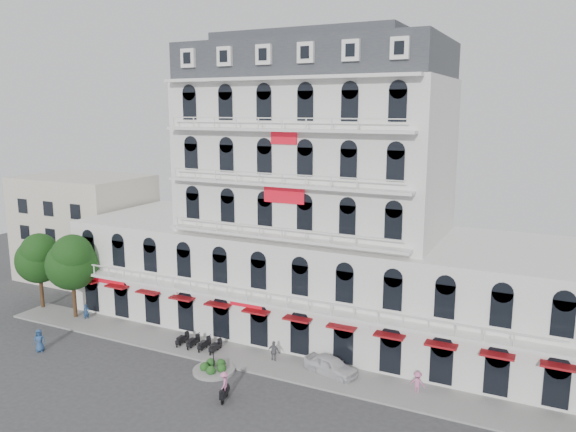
{
  "coord_description": "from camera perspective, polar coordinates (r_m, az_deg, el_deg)",
  "views": [
    {
      "loc": [
        19.51,
        -26.9,
        19.57
      ],
      "look_at": [
        1.29,
        10.0,
        11.7
      ],
      "focal_mm": 35.0,
      "sensor_mm": 36.0,
      "label": 1
    }
  ],
  "objects": [
    {
      "name": "ground",
      "position": [
        38.56,
        -8.85,
        -19.81
      ],
      "size": [
        120.0,
        120.0,
        0.0
      ],
      "primitive_type": "plane",
      "color": "#38383A",
      "rests_on": "ground"
    },
    {
      "name": "sidewalk",
      "position": [
        45.27,
        -2.09,
        -14.69
      ],
      "size": [
        53.0,
        4.0,
        0.16
      ],
      "primitive_type": "cube",
      "color": "gray",
      "rests_on": "ground"
    },
    {
      "name": "main_building",
      "position": [
        49.88,
        2.74,
        -0.3
      ],
      "size": [
        45.0,
        15.0,
        25.8
      ],
      "color": "silver",
      "rests_on": "ground"
    },
    {
      "name": "flank_building_west",
      "position": [
        69.53,
        -19.87,
        -1.08
      ],
      "size": [
        14.0,
        10.0,
        12.0
      ],
      "primitive_type": "cube",
      "color": "beige",
      "rests_on": "ground"
    },
    {
      "name": "traffic_island",
      "position": [
        44.3,
        -7.55,
        -15.13
      ],
      "size": [
        3.2,
        3.2,
        1.6
      ],
      "color": "gray",
      "rests_on": "ground"
    },
    {
      "name": "parked_scooter_row",
      "position": [
        48.23,
        -9.04,
        -13.26
      ],
      "size": [
        4.4,
        1.8,
        1.1
      ],
      "primitive_type": null,
      "color": "black",
      "rests_on": "ground"
    },
    {
      "name": "tree_west_outer",
      "position": [
        60.24,
        -23.98,
        -3.79
      ],
      "size": [
        4.5,
        4.48,
        7.76
      ],
      "color": "#382314",
      "rests_on": "ground"
    },
    {
      "name": "tree_west_inner",
      "position": [
        56.15,
        -21.11,
        -4.24
      ],
      "size": [
        4.76,
        4.76,
        8.25
      ],
      "color": "#382314",
      "rests_on": "ground"
    },
    {
      "name": "parked_car",
      "position": [
        43.44,
        4.37,
        -14.91
      ],
      "size": [
        4.58,
        2.75,
        1.46
      ],
      "primitive_type": "imported",
      "rotation": [
        0.0,
        0.0,
        1.32
      ],
      "color": "silver",
      "rests_on": "ground"
    },
    {
      "name": "rider_center",
      "position": [
        40.08,
        -6.48,
        -16.73
      ],
      "size": [
        0.87,
        1.66,
        2.07
      ],
      "rotation": [
        0.0,
        0.0,
        5.01
      ],
      "color": "black",
      "rests_on": "ground"
    },
    {
      "name": "pedestrian_left",
      "position": [
        51.2,
        -23.94,
        -11.48
      ],
      "size": [
        1.11,
        1.02,
        1.9
      ],
      "primitive_type": "imported",
      "rotation": [
        0.0,
        0.0,
        0.59
      ],
      "color": "navy",
      "rests_on": "ground"
    },
    {
      "name": "pedestrian_mid",
      "position": [
        45.2,
        -1.44,
        -13.61
      ],
      "size": [
        1.05,
        0.49,
        1.75
      ],
      "primitive_type": "imported",
      "rotation": [
        0.0,
        0.0,
        3.07
      ],
      "color": "slate",
      "rests_on": "ground"
    },
    {
      "name": "pedestrian_right",
      "position": [
        41.7,
        13.02,
        -16.19
      ],
      "size": [
        1.07,
        0.62,
        1.65
      ],
      "primitive_type": "imported",
      "rotation": [
        0.0,
        0.0,
        3.15
      ],
      "color": "#CC6C9C",
      "rests_on": "ground"
    },
    {
      "name": "pedestrian_far",
      "position": [
        56.62,
        -19.8,
        -9.21
      ],
      "size": [
        0.62,
        0.69,
        1.58
      ],
      "primitive_type": "imported",
      "rotation": [
        0.0,
        0.0,
        1.01
      ],
      "color": "navy",
      "rests_on": "ground"
    }
  ]
}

